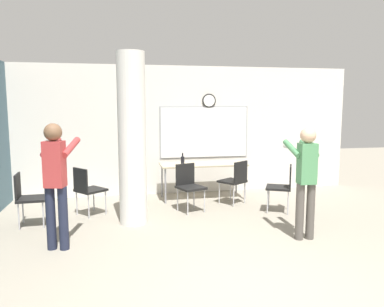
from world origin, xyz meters
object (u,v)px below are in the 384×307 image
object	(u,v)px
person_watching_back	(56,176)
chair_table_right	(235,179)
chair_by_left_wall	(27,195)
person_playing_side	(306,174)
chair_near_pillar	(87,187)
chair_mid_room	(283,185)
chair_table_front	(189,184)
folding_table	(203,166)
bottle_on_table	(183,161)

from	to	relation	value
person_watching_back	chair_table_right	bearing A→B (deg)	29.53
chair_by_left_wall	person_playing_side	bearing A→B (deg)	-18.84
chair_near_pillar	chair_by_left_wall	bearing A→B (deg)	-155.60
chair_mid_room	person_watching_back	distance (m)	3.95
chair_table_front	person_playing_side	world-z (taller)	person_playing_side
folding_table	chair_table_front	bearing A→B (deg)	-118.13
chair_table_right	person_watching_back	xyz separation A→B (m)	(-3.08, -1.75, 0.50)
folding_table	chair_by_left_wall	bearing A→B (deg)	-158.79
bottle_on_table	folding_table	bearing A→B (deg)	18.08
chair_mid_room	chair_by_left_wall	distance (m)	4.40
chair_table_front	person_playing_side	xyz separation A→B (m)	(1.38, -1.77, 0.46)
chair_mid_room	person_watching_back	bearing A→B (deg)	-164.25
chair_table_front	chair_near_pillar	size ratio (longest dim) A/B	1.00
folding_table	person_playing_side	xyz separation A→B (m)	(0.92, -2.65, 0.27)
chair_table_right	chair_near_pillar	bearing A→B (deg)	-175.34
person_watching_back	chair_by_left_wall	bearing A→B (deg)	119.76
person_watching_back	folding_table	bearing A→B (deg)	42.42
folding_table	person_watching_back	distance (m)	3.49
chair_table_front	chair_table_right	bearing A→B (deg)	15.67
folding_table	person_playing_side	world-z (taller)	person_playing_side
person_playing_side	chair_table_right	bearing A→B (deg)	101.11
chair_table_right	person_watching_back	bearing A→B (deg)	-150.47
chair_near_pillar	person_playing_side	size ratio (longest dim) A/B	0.53
bottle_on_table	person_watching_back	bearing A→B (deg)	-133.84
chair_table_front	person_playing_side	bearing A→B (deg)	-51.97
chair_by_left_wall	person_playing_side	world-z (taller)	person_playing_side
folding_table	bottle_on_table	bearing A→B (deg)	-161.92
chair_by_left_wall	person_watching_back	xyz separation A→B (m)	(0.63, -1.10, 0.50)
chair_by_left_wall	folding_table	bearing A→B (deg)	21.21
folding_table	chair_by_left_wall	world-z (taller)	chair_by_left_wall
chair_by_left_wall	person_playing_side	distance (m)	4.37
bottle_on_table	chair_by_left_wall	world-z (taller)	bottle_on_table
chair_near_pillar	person_watching_back	world-z (taller)	person_watching_back
folding_table	chair_near_pillar	distance (m)	2.44
folding_table	chair_table_right	world-z (taller)	chair_table_right
folding_table	person_playing_side	size ratio (longest dim) A/B	1.08
bottle_on_table	person_watching_back	size ratio (longest dim) A/B	0.15
bottle_on_table	chair_mid_room	world-z (taller)	bottle_on_table
folding_table	chair_table_front	distance (m)	1.01
chair_by_left_wall	chair_table_right	bearing A→B (deg)	9.79
chair_table_front	person_playing_side	distance (m)	2.29
chair_table_right	person_watching_back	distance (m)	3.58
person_playing_side	bottle_on_table	bearing A→B (deg)	118.83
chair_near_pillar	person_watching_back	distance (m)	1.62
chair_table_front	chair_table_right	xyz separation A→B (m)	(0.98, 0.28, 0.00)
chair_near_pillar	chair_table_right	bearing A→B (deg)	4.66
bottle_on_table	person_playing_side	world-z (taller)	person_playing_side
chair_table_front	chair_table_right	world-z (taller)	same
person_playing_side	chair_near_pillar	bearing A→B (deg)	150.47
folding_table	chair_mid_room	xyz separation A→B (m)	(1.20, -1.28, -0.18)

